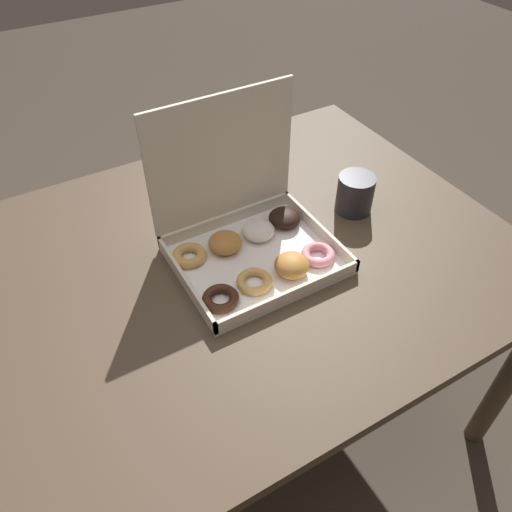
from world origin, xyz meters
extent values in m
plane|color=#42382D|center=(0.00, 0.00, 0.00)|extent=(8.00, 8.00, 0.00)
cube|color=#4C3D2D|center=(0.00, 0.00, 0.69)|extent=(1.29, 0.97, 0.03)
cylinder|color=#4C3D2D|center=(0.59, -0.44, 0.34)|extent=(0.06, 0.06, 0.67)
cylinder|color=#4C3D2D|center=(0.59, 0.44, 0.34)|extent=(0.06, 0.06, 0.67)
cube|color=white|center=(0.03, -0.04, 0.70)|extent=(0.35, 0.29, 0.01)
cube|color=beige|center=(0.03, -0.19, 0.72)|extent=(0.35, 0.01, 0.03)
cube|color=beige|center=(0.03, 0.10, 0.72)|extent=(0.35, 0.01, 0.03)
cube|color=beige|center=(-0.14, -0.04, 0.72)|extent=(0.01, 0.29, 0.03)
cube|color=beige|center=(0.21, -0.04, 0.72)|extent=(0.01, 0.29, 0.03)
cube|color=beige|center=(0.03, 0.11, 0.89)|extent=(0.35, 0.01, 0.30)
torus|color=#381E11|center=(-0.09, -0.12, 0.72)|extent=(0.08, 0.08, 0.02)
torus|color=tan|center=(-0.01, -0.11, 0.72)|extent=(0.08, 0.08, 0.02)
ellipsoid|color=#B77A38|center=(0.08, -0.12, 0.73)|extent=(0.08, 0.08, 0.04)
torus|color=pink|center=(0.16, -0.11, 0.72)|extent=(0.08, 0.08, 0.02)
torus|color=tan|center=(-0.10, 0.03, 0.72)|extent=(0.08, 0.08, 0.02)
ellipsoid|color=#B77A38|center=(-0.01, 0.02, 0.73)|extent=(0.08, 0.08, 0.04)
ellipsoid|color=white|center=(0.08, 0.02, 0.72)|extent=(0.08, 0.08, 0.04)
ellipsoid|color=black|center=(0.16, 0.03, 0.72)|extent=(0.08, 0.08, 0.04)
cylinder|color=#232328|center=(0.34, 0.00, 0.75)|extent=(0.09, 0.09, 0.10)
cylinder|color=black|center=(0.34, 0.00, 0.79)|extent=(0.08, 0.08, 0.01)
camera|label=1|loc=(-0.37, -0.75, 1.49)|focal=35.00mm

